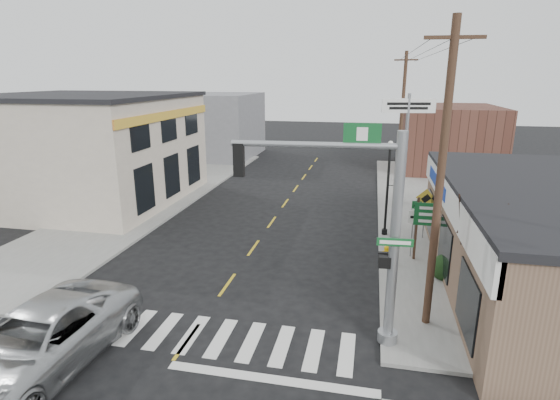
% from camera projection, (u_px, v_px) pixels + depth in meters
% --- Properties ---
extents(ground, '(140.00, 140.00, 0.00)m').
position_uv_depth(ground, '(187.00, 341.00, 13.82)').
color(ground, black).
rests_on(ground, ground).
extents(sidewalk_right, '(6.00, 38.00, 0.13)m').
position_uv_depth(sidewalk_right, '(433.00, 226.00, 24.26)').
color(sidewalk_right, slate).
rests_on(sidewalk_right, ground).
extents(sidewalk_left, '(6.00, 38.00, 0.13)m').
position_uv_depth(sidewalk_left, '(138.00, 207.00, 27.83)').
color(sidewalk_left, slate).
rests_on(sidewalk_left, ground).
extents(center_line, '(0.12, 56.00, 0.01)m').
position_uv_depth(center_line, '(253.00, 248.00, 21.35)').
color(center_line, gold).
rests_on(center_line, ground).
extents(crosswalk, '(11.00, 2.20, 0.01)m').
position_uv_depth(crosswalk, '(192.00, 334.00, 14.20)').
color(crosswalk, silver).
rests_on(crosswalk, ground).
extents(left_building, '(12.00, 12.00, 6.80)m').
position_uv_depth(left_building, '(86.00, 150.00, 28.65)').
color(left_building, '#BFB29F').
rests_on(left_building, ground).
extents(bldg_distant_right, '(8.00, 10.00, 5.60)m').
position_uv_depth(bldg_distant_right, '(448.00, 138.00, 38.92)').
color(bldg_distant_right, '#553227').
rests_on(bldg_distant_right, ground).
extents(bldg_distant_left, '(9.00, 10.00, 6.40)m').
position_uv_depth(bldg_distant_left, '(212.00, 125.00, 45.25)').
color(bldg_distant_left, slate).
rests_on(bldg_distant_left, ground).
extents(suv, '(3.38, 6.71, 1.82)m').
position_uv_depth(suv, '(38.00, 341.00, 12.29)').
color(suv, '#AEB1B3').
rests_on(suv, ground).
extents(traffic_signal_pole, '(5.31, 0.39, 6.73)m').
position_uv_depth(traffic_signal_pole, '(368.00, 218.00, 12.69)').
color(traffic_signal_pole, gray).
rests_on(traffic_signal_pole, sidewalk_right).
extents(guide_sign, '(1.64, 0.14, 2.88)m').
position_uv_depth(guide_sign, '(433.00, 221.00, 19.10)').
color(guide_sign, '#442D1F').
rests_on(guide_sign, sidewalk_right).
extents(fire_hydrant, '(0.23, 0.23, 0.75)m').
position_uv_depth(fire_hydrant, '(386.00, 253.00, 19.39)').
color(fire_hydrant, '#E0A809').
rests_on(fire_hydrant, sidewalk_right).
extents(ped_crossing_sign, '(1.01, 0.07, 2.59)m').
position_uv_depth(ped_crossing_sign, '(425.00, 204.00, 21.86)').
color(ped_crossing_sign, gray).
rests_on(ped_crossing_sign, sidewalk_right).
extents(lamp_post, '(0.64, 0.50, 4.90)m').
position_uv_depth(lamp_post, '(389.00, 181.00, 22.05)').
color(lamp_post, black).
rests_on(lamp_post, sidewalk_right).
extents(dance_center_sign, '(3.28, 0.20, 6.96)m').
position_uv_depth(dance_center_sign, '(407.00, 122.00, 27.09)').
color(dance_center_sign, gray).
rests_on(dance_center_sign, sidewalk_right).
extents(bare_tree, '(2.42, 2.42, 4.84)m').
position_uv_depth(bare_tree, '(483.00, 208.00, 14.27)').
color(bare_tree, black).
rests_on(bare_tree, sidewalk_right).
extents(shrub_front, '(1.13, 1.13, 0.85)m').
position_uv_depth(shrub_front, '(497.00, 301.00, 15.16)').
color(shrub_front, '#1B391E').
rests_on(shrub_front, sidewalk_right).
extents(shrub_back, '(1.15, 1.15, 0.86)m').
position_uv_depth(shrub_back, '(446.00, 268.00, 17.80)').
color(shrub_back, black).
rests_on(shrub_back, sidewalk_right).
extents(utility_pole_near, '(1.68, 0.25, 9.65)m').
position_uv_depth(utility_pole_near, '(440.00, 179.00, 13.34)').
color(utility_pole_near, '#413722').
rests_on(utility_pole_near, sidewalk_right).
extents(utility_pole_far, '(1.70, 0.25, 9.75)m').
position_uv_depth(utility_pole_far, '(402.00, 117.00, 32.87)').
color(utility_pole_far, '#42251D').
rests_on(utility_pole_far, sidewalk_right).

